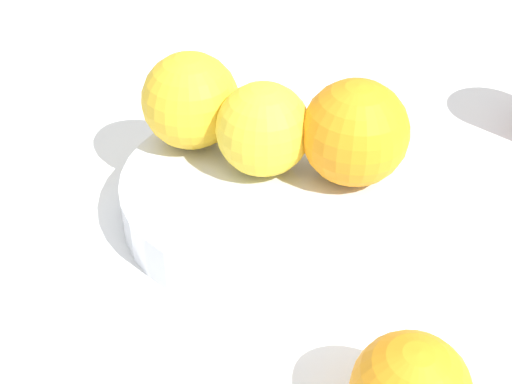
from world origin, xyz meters
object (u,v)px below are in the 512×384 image
Objects in this scene: orange_in_bowl_2 at (261,129)px; orange_in_bowl_1 at (355,133)px; fruit_bowl at (256,197)px; orange_in_bowl_0 at (191,101)px.

orange_in_bowl_1 is at bearing -73.93° from orange_in_bowl_2.
fruit_bowl is at bearing -172.40° from orange_in_bowl_2.
fruit_bowl is 8.69cm from orange_in_bowl_0.
orange_in_bowl_1 reaches higher than fruit_bowl.
orange_in_bowl_0 reaches higher than orange_in_bowl_2.
orange_in_bowl_0 is 6.28cm from orange_in_bowl_2.
orange_in_bowl_1 is (1.03, -12.59, 0.13)cm from orange_in_bowl_0.
orange_in_bowl_2 is (-0.80, -6.23, -0.26)cm from orange_in_bowl_0.
orange_in_bowl_1 is 6.63cm from orange_in_bowl_2.
fruit_bowl is at bearing 116.17° from orange_in_bowl_1.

